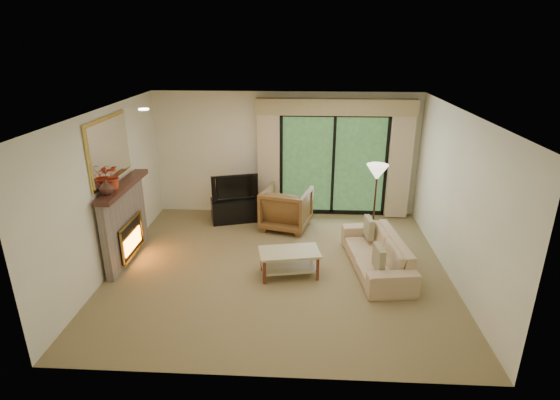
# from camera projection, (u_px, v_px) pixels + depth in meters

# --- Properties ---
(floor) EXTENTS (5.50, 5.50, 0.00)m
(floor) POSITION_uv_depth(u_px,v_px,m) (279.00, 268.00, 7.30)
(floor) COLOR olive
(floor) RESTS_ON ground
(ceiling) EXTENTS (5.50, 5.50, 0.00)m
(ceiling) POSITION_uv_depth(u_px,v_px,m) (279.00, 111.00, 6.38)
(ceiling) COLOR white
(ceiling) RESTS_ON ground
(wall_back) EXTENTS (5.00, 0.00, 5.00)m
(wall_back) POSITION_uv_depth(u_px,v_px,m) (286.00, 154.00, 9.18)
(wall_back) COLOR #ECE5C8
(wall_back) RESTS_ON ground
(wall_front) EXTENTS (5.00, 0.00, 5.00)m
(wall_front) POSITION_uv_depth(u_px,v_px,m) (265.00, 277.00, 4.50)
(wall_front) COLOR #ECE5C8
(wall_front) RESTS_ON ground
(wall_left) EXTENTS (0.00, 5.00, 5.00)m
(wall_left) POSITION_uv_depth(u_px,v_px,m) (108.00, 192.00, 6.98)
(wall_left) COLOR #ECE5C8
(wall_left) RESTS_ON ground
(wall_right) EXTENTS (0.00, 5.00, 5.00)m
(wall_right) POSITION_uv_depth(u_px,v_px,m) (458.00, 198.00, 6.70)
(wall_right) COLOR #ECE5C8
(wall_right) RESTS_ON ground
(fireplace) EXTENTS (0.24, 1.70, 1.37)m
(fireplace) POSITION_uv_depth(u_px,v_px,m) (125.00, 222.00, 7.38)
(fireplace) COLOR slate
(fireplace) RESTS_ON floor
(mirror) EXTENTS (0.07, 1.45, 1.02)m
(mirror) POSITION_uv_depth(u_px,v_px,m) (109.00, 149.00, 6.94)
(mirror) COLOR gold
(mirror) RESTS_ON wall_left
(sliding_door) EXTENTS (2.26, 0.10, 2.16)m
(sliding_door) POSITION_uv_depth(u_px,v_px,m) (333.00, 165.00, 9.15)
(sliding_door) COLOR black
(sliding_door) RESTS_ON floor
(curtain_left) EXTENTS (0.45, 0.18, 2.35)m
(curtain_left) POSITION_uv_depth(u_px,v_px,m) (269.00, 161.00, 9.08)
(curtain_left) COLOR #C4AD8A
(curtain_left) RESTS_ON floor
(curtain_right) EXTENTS (0.45, 0.18, 2.35)m
(curtain_right) POSITION_uv_depth(u_px,v_px,m) (400.00, 163.00, 8.94)
(curtain_right) COLOR #C4AD8A
(curtain_right) RESTS_ON floor
(cornice) EXTENTS (3.20, 0.24, 0.32)m
(cornice) POSITION_uv_depth(u_px,v_px,m) (336.00, 107.00, 8.63)
(cornice) COLOR tan
(cornice) RESTS_ON wall_back
(media_console) EXTENTS (1.05, 0.69, 0.48)m
(media_console) POSITION_uv_depth(u_px,v_px,m) (235.00, 210.00, 9.09)
(media_console) COLOR black
(media_console) RESTS_ON floor
(tv) EXTENTS (0.94, 0.39, 0.55)m
(tv) POSITION_uv_depth(u_px,v_px,m) (234.00, 186.00, 8.91)
(tv) COLOR black
(tv) RESTS_ON media_console
(armchair) EXTENTS (1.09, 1.11, 0.83)m
(armchair) POSITION_uv_depth(u_px,v_px,m) (286.00, 208.00, 8.70)
(armchair) COLOR brown
(armchair) RESTS_ON floor
(sofa) EXTENTS (1.01, 2.04, 0.57)m
(sofa) POSITION_uv_depth(u_px,v_px,m) (377.00, 253.00, 7.18)
(sofa) COLOR tan
(sofa) RESTS_ON floor
(pillow_near) EXTENTS (0.15, 0.38, 0.37)m
(pillow_near) POSITION_uv_depth(u_px,v_px,m) (379.00, 258.00, 6.59)
(pillow_near) COLOR #4C4027
(pillow_near) RESTS_ON sofa
(pillow_far) EXTENTS (0.14, 0.37, 0.36)m
(pillow_far) POSITION_uv_depth(u_px,v_px,m) (369.00, 228.00, 7.64)
(pillow_far) COLOR #4C4027
(pillow_far) RESTS_ON sofa
(coffee_table) EXTENTS (1.03, 0.69, 0.43)m
(coffee_table) POSITION_uv_depth(u_px,v_px,m) (289.00, 263.00, 7.01)
(coffee_table) COLOR tan
(coffee_table) RESTS_ON floor
(floor_lamp) EXTENTS (0.42, 0.42, 1.47)m
(floor_lamp) POSITION_uv_depth(u_px,v_px,m) (375.00, 203.00, 8.07)
(floor_lamp) COLOR beige
(floor_lamp) RESTS_ON floor
(vase) EXTENTS (0.28, 0.28, 0.24)m
(vase) POSITION_uv_depth(u_px,v_px,m) (106.00, 187.00, 6.61)
(vase) COLOR #42241B
(vase) RESTS_ON fireplace
(branches) EXTENTS (0.40, 0.35, 0.42)m
(branches) POSITION_uv_depth(u_px,v_px,m) (112.00, 176.00, 6.80)
(branches) COLOR #BF3D1F
(branches) RESTS_ON fireplace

